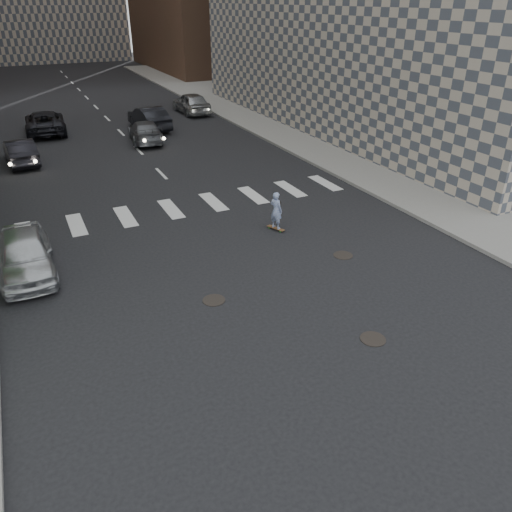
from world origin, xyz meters
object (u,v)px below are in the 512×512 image
Objects in this scene: silver_sedan at (25,254)px; traffic_car_c at (45,122)px; traffic_car_a at (20,152)px; traffic_car_b at (145,131)px; traffic_car_e at (149,118)px; traffic_car_d at (191,103)px; skateboarder at (276,210)px.

traffic_car_c is at bearing 83.43° from silver_sedan.
traffic_car_b is at bearing -171.47° from traffic_car_a.
traffic_car_c is at bearing -21.54° from traffic_car_e.
traffic_car_b is (7.94, 15.38, -0.06)m from silver_sedan.
traffic_car_c is 6.96m from traffic_car_e.
traffic_car_b is at bearing 51.09° from traffic_car_d.
traffic_car_e is at bearing 40.63° from traffic_car_d.
skateboarder is 0.30× the size of traffic_car_c.
silver_sedan is 1.02× the size of traffic_car_a.
traffic_car_b is (7.44, 1.75, -0.02)m from traffic_car_a.
traffic_car_b is (-1.21, 15.80, -0.17)m from skateboarder.
traffic_car_a is 0.91× the size of traffic_car_b.
skateboarder reaches higher than traffic_car_e.
traffic_car_e is (-0.09, 19.00, -0.05)m from skateboarder.
traffic_car_a is at bearing 20.13° from traffic_car_b.
traffic_car_d is at bearing -166.71° from traffic_car_c.
traffic_car_b is 0.85× the size of traffic_car_c.
traffic_car_a is (-8.65, 14.05, -0.15)m from skateboarder.
silver_sedan is 26.27m from traffic_car_d.
traffic_car_e reaches higher than traffic_car_c.
traffic_car_c reaches higher than traffic_car_b.
traffic_car_c is (-5.57, 5.16, 0.08)m from traffic_car_b.
traffic_car_c reaches higher than traffic_car_a.
traffic_car_a is at bearing 24.88° from traffic_car_e.
traffic_car_a is 15.76m from traffic_car_d.
skateboarder is 0.35× the size of traffic_car_b.
traffic_car_d reaches higher than traffic_car_e.
traffic_car_d reaches higher than silver_sedan.
traffic_car_e is at bearing 64.05° from silver_sedan.
traffic_car_c is (1.88, 6.91, 0.06)m from traffic_car_a.
traffic_car_e is at bearing -102.28° from traffic_car_b.
skateboarder is 23.37m from traffic_car_d.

